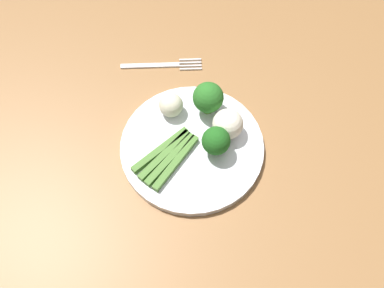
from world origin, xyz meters
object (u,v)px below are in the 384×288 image
Objects in this scene: asparagus_bundle at (168,157)px; fork at (163,65)px; broccoli_left at (208,98)px; broccoli_outer_edge at (216,141)px; cauliflower_near_center at (171,105)px; plate at (192,147)px; cauliflower_back at (227,122)px; dining_table at (214,164)px.

asparagus_bundle is 0.77× the size of fork.
broccoli_left reaches higher than broccoli_outer_edge.
cauliflower_near_center is (-0.09, -0.07, -0.01)m from broccoli_outer_edge.
broccoli_left is at bearing 149.85° from plate.
cauliflower_back is at bearing 159.73° from asparagus_bundle.
broccoli_outer_edge reaches higher than cauliflower_near_center.
plate is 4.68× the size of cauliflower_back.
fork is (-0.13, -0.07, -0.05)m from broccoli_left.
dining_table is 0.17m from broccoli_outer_edge.
dining_table is 0.17m from asparagus_bundle.
broccoli_left is 0.09m from broccoli_outer_edge.
dining_table is 0.18m from broccoli_left.
plate is at bearing -74.82° from fork.
cauliflower_back is (-0.04, 0.03, -0.01)m from broccoli_outer_edge.
asparagus_bundle is at bearing -67.88° from plate.
cauliflower_back is 1.23× the size of cauliflower_near_center.
fork is at bearing -162.69° from broccoli_outer_edge.
dining_table is 0.23m from fork.
dining_table is at bearing 109.47° from plate.
dining_table is 24.87× the size of cauliflower_near_center.
broccoli_left is (-0.05, -0.01, 0.17)m from dining_table.
plate is 0.08m from cauliflower_back.
broccoli_outer_edge is at bearing 140.94° from asparagus_bundle.
fork is (-0.22, -0.07, -0.05)m from broccoli_outer_edge.
plate is 2.05× the size of asparagus_bundle.
asparagus_bundle is at bearing -69.23° from dining_table.
asparagus_bundle is (0.02, -0.05, 0.01)m from plate.
broccoli_left is at bearing -54.66° from fork.
plate is at bearing -30.15° from broccoli_left.
broccoli_outer_edge is (-0.00, 0.09, 0.03)m from asparagus_bundle.
asparagus_bundle is 1.82× the size of broccoli_left.
dining_table is at bearing -75.34° from cauliflower_back.
dining_table is 20.16× the size of cauliflower_back.
asparagus_bundle is 0.10m from cauliflower_near_center.
broccoli_left is at bearing 84.36° from cauliflower_near_center.
asparagus_bundle is 0.13m from broccoli_left.
broccoli_outer_edge is 1.11× the size of cauliflower_back.
cauliflower_near_center is at bearing -128.14° from dining_table.
cauliflower_near_center reaches higher than asparagus_bundle.
broccoli_left reaches higher than plate.
plate is 5.77× the size of cauliflower_near_center.
plate is 0.09m from cauliflower_near_center.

